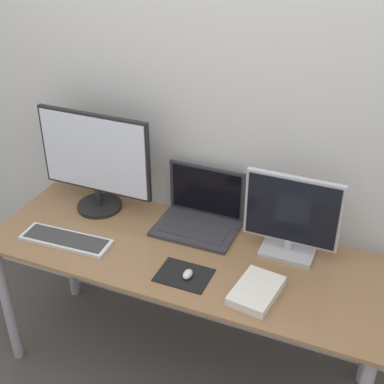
{
  "coord_description": "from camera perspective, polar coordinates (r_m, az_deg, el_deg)",
  "views": [
    {
      "loc": [
        0.76,
        -1.39,
        2.15
      ],
      "look_at": [
        -0.0,
        0.41,
        0.98
      ],
      "focal_mm": 50.0,
      "sensor_mm": 36.0,
      "label": 1
    }
  ],
  "objects": [
    {
      "name": "monitor_right",
      "position": [
        2.28,
        10.56,
        -2.69
      ],
      "size": [
        0.41,
        0.16,
        0.38
      ],
      "color": "#B2B2B7",
      "rests_on": "desk"
    },
    {
      "name": "monitor_left",
      "position": [
        2.56,
        -10.28,
        3.32
      ],
      "size": [
        0.57,
        0.22,
        0.5
      ],
      "color": "black",
      "rests_on": "desk"
    },
    {
      "name": "desk",
      "position": [
        2.42,
        -0.78,
        -8.47
      ],
      "size": [
        1.77,
        0.63,
        0.73
      ],
      "color": "olive",
      "rests_on": "ground_plane"
    },
    {
      "name": "wall_back",
      "position": [
        2.4,
        2.8,
        8.73
      ],
      "size": [
        7.0,
        0.05,
        2.5
      ],
      "color": "silver",
      "rests_on": "ground_plane"
    },
    {
      "name": "laptop",
      "position": [
        2.48,
        0.88,
        -2.25
      ],
      "size": [
        0.37,
        0.27,
        0.27
      ],
      "color": "#333338",
      "rests_on": "desk"
    },
    {
      "name": "mouse",
      "position": [
        2.2,
        -0.46,
        -8.76
      ],
      "size": [
        0.04,
        0.06,
        0.03
      ],
      "color": "silver",
      "rests_on": "mousepad"
    },
    {
      "name": "keyboard",
      "position": [
        2.47,
        -13.29,
        -4.98
      ],
      "size": [
        0.42,
        0.15,
        0.02
      ],
      "color": "silver",
      "rests_on": "desk"
    },
    {
      "name": "book",
      "position": [
        2.14,
        6.87,
        -10.45
      ],
      "size": [
        0.19,
        0.25,
        0.04
      ],
      "color": "silver",
      "rests_on": "desk"
    },
    {
      "name": "mousepad",
      "position": [
        2.22,
        -0.86,
        -8.85
      ],
      "size": [
        0.22,
        0.17,
        0.0
      ],
      "color": "black",
      "rests_on": "desk"
    }
  ]
}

